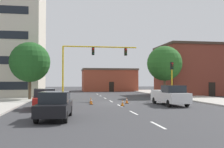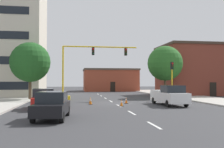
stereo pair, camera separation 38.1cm
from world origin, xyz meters
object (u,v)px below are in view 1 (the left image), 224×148
object	(u,v)px
sedan_red_near_left	(44,99)
traffic_cone_roadside_c	(122,103)
traffic_cone_roadside_b	(91,100)
tree_right_mid	(165,63)
pickup_truck_white	(170,95)
traffic_cone_roadside_d	(91,101)
traffic_signal_gantry	(74,82)
traffic_cone_roadside_a	(127,101)
sedan_black_mid_left	(55,105)
tree_left_near	(30,62)
traffic_light_pole_right	(172,72)

from	to	relation	value
sedan_red_near_left	traffic_cone_roadside_c	bearing A→B (deg)	9.03
traffic_cone_roadside_b	traffic_cone_roadside_c	bearing A→B (deg)	-55.23
tree_right_mid	traffic_cone_roadside_b	xyz separation A→B (m)	(-11.41, -7.87, -4.66)
pickup_truck_white	traffic_cone_roadside_d	distance (m)	7.94
traffic_signal_gantry	pickup_truck_white	bearing A→B (deg)	-40.75
traffic_signal_gantry	traffic_cone_roadside_c	world-z (taller)	traffic_signal_gantry
tree_right_mid	traffic_cone_roadside_a	xyz separation A→B (m)	(-7.66, -9.04, -4.68)
sedan_red_near_left	sedan_black_mid_left	bearing A→B (deg)	-78.42
tree_left_near	tree_right_mid	bearing A→B (deg)	7.72
traffic_signal_gantry	traffic_cone_roadside_d	distance (m)	6.66
pickup_truck_white	traffic_cone_roadside_b	distance (m)	8.44
sedan_red_near_left	tree_right_mid	bearing A→B (deg)	39.23
sedan_black_mid_left	traffic_cone_roadside_a	size ratio (longest dim) A/B	7.48
tree_left_near	traffic_cone_roadside_b	bearing A→B (deg)	-36.44
tree_left_near	traffic_signal_gantry	bearing A→B (deg)	-9.73
traffic_cone_roadside_d	traffic_cone_roadside_a	bearing A→B (deg)	8.27
traffic_light_pole_right	sedan_red_near_left	bearing A→B (deg)	-152.57
traffic_signal_gantry	tree_left_near	world-z (taller)	tree_left_near
sedan_black_mid_left	traffic_cone_roadside_b	distance (m)	11.73
traffic_cone_roadside_a	traffic_cone_roadside_b	world-z (taller)	traffic_cone_roadside_b
tree_left_near	traffic_cone_roadside_c	bearing A→B (deg)	-42.93
tree_right_mid	traffic_cone_roadside_d	bearing A→B (deg)	-140.14
traffic_light_pole_right	traffic_cone_roadside_c	distance (m)	10.59
traffic_signal_gantry	sedan_red_near_left	size ratio (longest dim) A/B	2.20
tree_left_near	pickup_truck_white	bearing A→B (deg)	-31.24
sedan_red_near_left	traffic_cone_roadside_b	world-z (taller)	sedan_red_near_left
traffic_signal_gantry	pickup_truck_white	distance (m)	12.40
traffic_light_pole_right	pickup_truck_white	distance (m)	7.34
pickup_truck_white	sedan_black_mid_left	bearing A→B (deg)	-144.52
tree_right_mid	traffic_cone_roadside_b	world-z (taller)	tree_right_mid
traffic_cone_roadside_c	traffic_signal_gantry	bearing A→B (deg)	118.28
traffic_signal_gantry	traffic_cone_roadside_c	xyz separation A→B (m)	(4.48, -8.32, -2.00)
traffic_cone_roadside_c	traffic_cone_roadside_b	bearing A→B (deg)	124.77
sedan_black_mid_left	traffic_cone_roadside_c	xyz separation A→B (m)	(5.85, 7.37, -0.57)
tree_right_mid	pickup_truck_white	world-z (taller)	tree_right_mid
pickup_truck_white	traffic_cone_roadside_c	world-z (taller)	pickup_truck_white
traffic_cone_roadside_d	tree_right_mid	bearing A→B (deg)	39.86
traffic_light_pole_right	tree_left_near	xyz separation A→B (m)	(-17.63, 2.71, 1.24)
traffic_light_pole_right	traffic_cone_roadside_c	world-z (taller)	traffic_light_pole_right
tree_right_mid	sedan_black_mid_left	bearing A→B (deg)	-127.21
traffic_cone_roadside_a	tree_left_near	bearing A→B (deg)	149.31
pickup_truck_white	traffic_cone_roadside_a	size ratio (longest dim) A/B	8.83
traffic_cone_roadside_c	tree_right_mid	bearing A→B (deg)	53.59
traffic_light_pole_right	pickup_truck_white	xyz separation A→B (m)	(-2.81, -6.28, -2.55)
tree_right_mid	sedan_red_near_left	size ratio (longest dim) A/B	1.62
traffic_cone_roadside_a	traffic_cone_roadside_c	xyz separation A→B (m)	(-1.03, -2.74, 0.01)
tree_left_near	traffic_cone_roadside_a	world-z (taller)	tree_left_near
pickup_truck_white	traffic_cone_roadside_a	distance (m)	4.61
traffic_light_pole_right	traffic_cone_roadside_b	bearing A→B (deg)	-165.79
traffic_signal_gantry	sedan_black_mid_left	distance (m)	15.81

